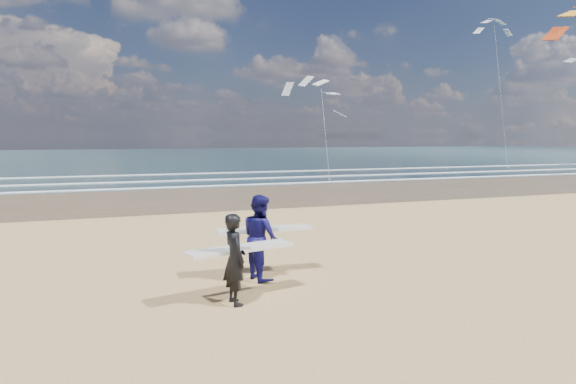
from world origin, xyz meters
name	(u,v)px	position (x,y,z in m)	size (l,w,h in m)	color
wet_sand_strip	(472,185)	(20.00, 18.00, 0.01)	(220.00, 12.00, 0.01)	#4E3D29
ocean	(248,156)	(20.00, 72.00, 0.01)	(220.00, 100.00, 0.02)	#172B32
foam_breakers	(390,174)	(20.00, 28.10, 0.05)	(220.00, 11.70, 0.05)	white
surfer_near	(235,258)	(-0.59, 0.12, 0.89)	(2.26, 1.20, 1.75)	black
surfer_far	(261,237)	(0.37, 1.58, 0.96)	(2.22, 1.17, 1.91)	#0F0D4B
kite_1	(324,116)	(13.44, 27.25, 4.71)	(5.66, 4.72, 8.53)	slate
kite_5	(500,85)	(36.46, 33.93, 8.45)	(4.61, 4.61, 16.45)	slate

